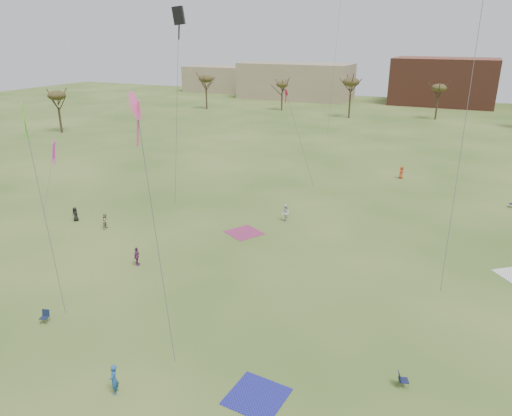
% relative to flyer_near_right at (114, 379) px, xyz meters
% --- Properties ---
extents(ground, '(260.00, 260.00, 0.00)m').
position_rel_flyer_near_right_xyz_m(ground, '(1.12, 3.33, -0.87)').
color(ground, '#31561B').
rests_on(ground, ground).
extents(flyer_near_right, '(0.68, 0.75, 1.73)m').
position_rel_flyer_near_right_xyz_m(flyer_near_right, '(0.00, 0.00, 0.00)').
color(flyer_near_right, '#21549B').
rests_on(flyer_near_right, ground).
extents(spectator_fore_b, '(0.72, 0.86, 1.60)m').
position_rel_flyer_near_right_xyz_m(spectator_fore_b, '(-15.99, 17.47, -0.07)').
color(spectator_fore_b, '#9B9263').
rests_on(spectator_fore_b, ground).
extents(flyer_mid_a, '(0.74, 0.51, 1.45)m').
position_rel_flyer_near_right_xyz_m(flyer_mid_a, '(-20.22, 17.75, -0.14)').
color(flyer_mid_a, black).
rests_on(flyer_mid_a, ground).
extents(spectator_mid_d, '(0.64, 1.00, 1.59)m').
position_rel_flyer_near_right_xyz_m(spectator_mid_d, '(-8.30, 12.43, -0.07)').
color(spectator_mid_d, '#843775').
rests_on(spectator_mid_d, ground).
extents(spectator_mid_e, '(1.11, 1.10, 1.81)m').
position_rel_flyer_near_right_xyz_m(spectator_mid_e, '(-0.78, 26.49, 0.04)').
color(spectator_mid_e, white).
rests_on(spectator_mid_e, ground).
extents(flyer_far_b, '(0.81, 0.94, 1.63)m').
position_rel_flyer_near_right_xyz_m(flyer_far_b, '(7.43, 47.15, -0.05)').
color(flyer_far_b, '#B6451F').
rests_on(flyer_far_b, ground).
extents(blanket_blue, '(3.09, 3.09, 0.03)m').
position_rel_flyer_near_right_xyz_m(blanket_blue, '(6.93, 2.88, -0.86)').
color(blanket_blue, navy).
rests_on(blanket_blue, ground).
extents(blanket_plum, '(3.96, 3.96, 0.03)m').
position_rel_flyer_near_right_xyz_m(blanket_plum, '(-3.29, 22.14, -0.86)').
color(blanket_plum, '#9A2F5E').
rests_on(blanket_plum, ground).
extents(camp_chair_left, '(0.64, 0.67, 0.87)m').
position_rel_flyer_near_right_xyz_m(camp_chair_left, '(-8.57, 3.17, -0.61)').
color(camp_chair_left, '#142038').
rests_on(camp_chair_left, ground).
extents(camp_chair_center, '(0.68, 0.66, 0.87)m').
position_rel_flyer_near_right_xyz_m(camp_chair_center, '(13.75, 6.88, -0.61)').
color(camp_chair_center, '#151A3C').
rests_on(camp_chair_center, ground).
extents(camp_chair_right, '(0.65, 0.61, 0.87)m').
position_rel_flyer_near_right_xyz_m(camp_chair_right, '(20.25, 40.81, -0.61)').
color(camp_chair_right, '#151A39').
rests_on(camp_chair_right, ground).
extents(kites_aloft, '(58.13, 73.47, 27.85)m').
position_rel_flyer_near_right_xyz_m(kites_aloft, '(-5.19, 35.22, 18.98)').
color(kites_aloft, red).
rests_on(kites_aloft, ground).
extents(tree_line, '(117.44, 49.32, 8.91)m').
position_rel_flyer_near_right_xyz_m(tree_line, '(-1.73, 82.45, 6.22)').
color(tree_line, '#3A2B1E').
rests_on(tree_line, ground).
extents(building_tan, '(32.00, 14.00, 10.00)m').
position_rel_flyer_near_right_xyz_m(building_tan, '(-33.88, 118.33, 4.13)').
color(building_tan, '#937F60').
rests_on(building_tan, ground).
extents(building_brick, '(26.00, 16.00, 12.00)m').
position_rel_flyer_near_right_xyz_m(building_brick, '(6.12, 123.33, 5.13)').
color(building_brick, brown).
rests_on(building_brick, ground).
extents(building_tan_west, '(20.00, 12.00, 8.00)m').
position_rel_flyer_near_right_xyz_m(building_tan_west, '(-63.88, 125.33, 3.13)').
color(building_tan_west, '#937F60').
rests_on(building_tan_west, ground).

